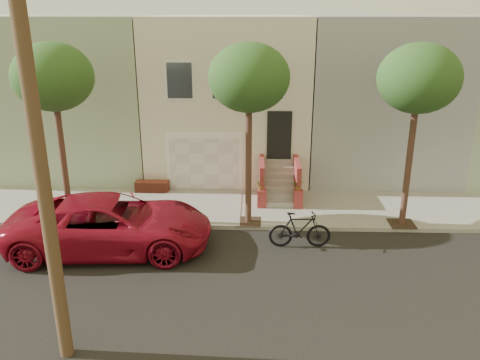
{
  "coord_description": "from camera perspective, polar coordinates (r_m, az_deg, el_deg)",
  "views": [
    {
      "loc": [
        1.23,
        -12.19,
        7.38
      ],
      "look_at": [
        0.73,
        3.0,
        2.06
      ],
      "focal_mm": 36.4,
      "sensor_mm": 36.0,
      "label": 1
    }
  ],
  "objects": [
    {
      "name": "house_row",
      "position": [
        23.71,
        -1.13,
        10.22
      ],
      "size": [
        33.1,
        11.7,
        7.0
      ],
      "color": "beige",
      "rests_on": "sidewalk"
    },
    {
      "name": "tree_mid",
      "position": [
        16.23,
        1.07,
        11.76
      ],
      "size": [
        2.7,
        2.57,
        6.3
      ],
      "color": "#2D2116",
      "rests_on": "sidewalk"
    },
    {
      "name": "tree_left",
      "position": [
        17.57,
        -21.07,
        11.09
      ],
      "size": [
        2.7,
        2.57,
        6.3
      ],
      "color": "#2D2116",
      "rests_on": "sidewalk"
    },
    {
      "name": "pickup_truck",
      "position": [
        16.21,
        -14.86,
        -5.01
      ],
      "size": [
        6.62,
        3.41,
        1.79
      ],
      "primitive_type": "imported",
      "rotation": [
        0.0,
        0.0,
        1.64
      ],
      "color": "maroon",
      "rests_on": "ground"
    },
    {
      "name": "tree_right",
      "position": [
        17.07,
        20.23,
        10.98
      ],
      "size": [
        2.7,
        2.57,
        6.3
      ],
      "color": "#2D2116",
      "rests_on": "sidewalk"
    },
    {
      "name": "sidewalk",
      "position": [
        19.04,
        -1.97,
        -3.28
      ],
      "size": [
        40.0,
        3.7,
        0.15
      ],
      "primitive_type": "cube",
      "color": "gray",
      "rests_on": "ground"
    },
    {
      "name": "ground",
      "position": [
        14.31,
        -3.4,
        -11.81
      ],
      "size": [
        90.0,
        90.0,
        0.0
      ],
      "primitive_type": "plane",
      "color": "black",
      "rests_on": "ground"
    },
    {
      "name": "motorcycle",
      "position": [
        16.06,
        7.02,
        -5.81
      ],
      "size": [
        2.05,
        0.64,
        1.22
      ],
      "primitive_type": "imported",
      "rotation": [
        0.0,
        0.0,
        1.6
      ],
      "color": "black",
      "rests_on": "ground"
    }
  ]
}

